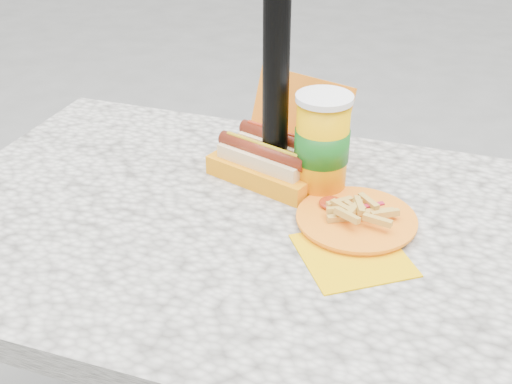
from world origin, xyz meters
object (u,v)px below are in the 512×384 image
(fries_plate, at_px, (355,221))
(umbrella_pole, at_px, (277,2))
(hotdog_box, at_px, (274,156))
(soda_cup, at_px, (322,144))

(fries_plate, bearing_deg, umbrella_pole, 147.78)
(hotdog_box, xyz_separation_m, soda_cup, (0.10, -0.03, 0.06))
(umbrella_pole, xyz_separation_m, soda_cup, (0.10, -0.02, -0.25))
(hotdog_box, bearing_deg, umbrella_pole, -50.16)
(umbrella_pole, distance_m, soda_cup, 0.27)
(umbrella_pole, relative_size, hotdog_box, 8.04)
(umbrella_pole, xyz_separation_m, fries_plate, (0.19, -0.12, -0.34))
(hotdog_box, height_order, fries_plate, hotdog_box)
(umbrella_pole, relative_size, soda_cup, 11.16)
(hotdog_box, distance_m, fries_plate, 0.24)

